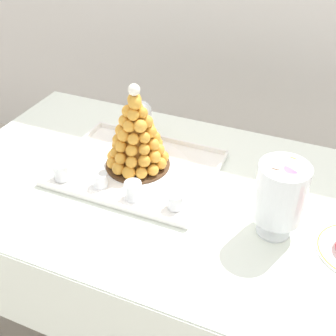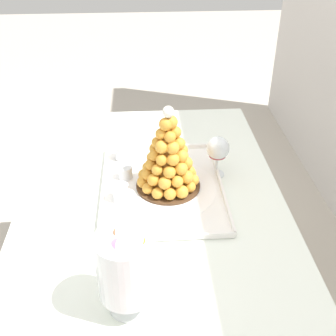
{
  "view_description": "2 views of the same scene",
  "coord_description": "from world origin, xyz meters",
  "px_view_note": "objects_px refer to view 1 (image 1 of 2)",
  "views": [
    {
      "loc": [
        0.42,
        -1.01,
        1.65
      ],
      "look_at": [
        0.02,
        -0.06,
        0.9
      ],
      "focal_mm": 45.25,
      "sensor_mm": 36.0,
      "label": 1
    },
    {
      "loc": [
        1.07,
        -0.02,
        1.66
      ],
      "look_at": [
        -0.09,
        0.05,
        0.9
      ],
      "focal_mm": 45.63,
      "sensor_mm": 36.0,
      "label": 2
    }
  ],
  "objects_px": {
    "serving_tray": "(137,169)",
    "dessert_cup_centre": "(133,191)",
    "dessert_cup_left": "(62,171)",
    "wine_glass": "(141,113)",
    "croquembouche": "(137,136)",
    "dessert_cup_mid_left": "(100,180)",
    "macaron_goblet": "(281,193)",
    "dessert_cup_mid_right": "(175,201)"
  },
  "relations": [
    {
      "from": "serving_tray",
      "to": "dessert_cup_centre",
      "type": "xyz_separation_m",
      "value": [
        0.06,
        -0.14,
        0.03
      ]
    },
    {
      "from": "dessert_cup_left",
      "to": "wine_glass",
      "type": "distance_m",
      "value": 0.37
    },
    {
      "from": "croquembouche",
      "to": "dessert_cup_mid_left",
      "type": "xyz_separation_m",
      "value": [
        -0.06,
        -0.15,
        -0.1
      ]
    },
    {
      "from": "dessert_cup_left",
      "to": "dessert_cup_mid_left",
      "type": "xyz_separation_m",
      "value": [
        0.14,
        0.01,
        -0.01
      ]
    },
    {
      "from": "wine_glass",
      "to": "dessert_cup_centre",
      "type": "bearing_deg",
      "value": -68.17
    },
    {
      "from": "croquembouche",
      "to": "macaron_goblet",
      "type": "relative_size",
      "value": 1.23
    },
    {
      "from": "serving_tray",
      "to": "dessert_cup_centre",
      "type": "distance_m",
      "value": 0.16
    },
    {
      "from": "dessert_cup_left",
      "to": "dessert_cup_mid_left",
      "type": "distance_m",
      "value": 0.14
    },
    {
      "from": "serving_tray",
      "to": "dessert_cup_centre",
      "type": "relative_size",
      "value": 9.15
    },
    {
      "from": "wine_glass",
      "to": "croquembouche",
      "type": "bearing_deg",
      "value": -68.11
    },
    {
      "from": "dessert_cup_mid_left",
      "to": "macaron_goblet",
      "type": "height_order",
      "value": "macaron_goblet"
    },
    {
      "from": "serving_tray",
      "to": "dessert_cup_mid_right",
      "type": "bearing_deg",
      "value": -33.83
    },
    {
      "from": "dessert_cup_mid_right",
      "to": "wine_glass",
      "type": "height_order",
      "value": "wine_glass"
    },
    {
      "from": "dessert_cup_left",
      "to": "macaron_goblet",
      "type": "height_order",
      "value": "macaron_goblet"
    },
    {
      "from": "dessert_cup_mid_right",
      "to": "macaron_goblet",
      "type": "distance_m",
      "value": 0.32
    },
    {
      "from": "dessert_cup_left",
      "to": "dessert_cup_centre",
      "type": "relative_size",
      "value": 1.05
    },
    {
      "from": "dessert_cup_mid_left",
      "to": "serving_tray",
      "type": "bearing_deg",
      "value": 61.94
    },
    {
      "from": "dessert_cup_mid_left",
      "to": "dessert_cup_centre",
      "type": "distance_m",
      "value": 0.13
    },
    {
      "from": "dessert_cup_mid_left",
      "to": "wine_glass",
      "type": "height_order",
      "value": "wine_glass"
    },
    {
      "from": "croquembouche",
      "to": "dessert_cup_mid_left",
      "type": "relative_size",
      "value": 6.06
    },
    {
      "from": "dessert_cup_mid_left",
      "to": "dessert_cup_mid_right",
      "type": "height_order",
      "value": "dessert_cup_mid_right"
    },
    {
      "from": "dessert_cup_left",
      "to": "macaron_goblet",
      "type": "distance_m",
      "value": 0.71
    },
    {
      "from": "serving_tray",
      "to": "macaron_goblet",
      "type": "distance_m",
      "value": 0.53
    },
    {
      "from": "wine_glass",
      "to": "dessert_cup_left",
      "type": "bearing_deg",
      "value": -110.25
    },
    {
      "from": "dessert_cup_mid_right",
      "to": "macaron_goblet",
      "type": "height_order",
      "value": "macaron_goblet"
    },
    {
      "from": "dessert_cup_mid_left",
      "to": "macaron_goblet",
      "type": "bearing_deg",
      "value": 1.72
    },
    {
      "from": "dessert_cup_mid_left",
      "to": "wine_glass",
      "type": "distance_m",
      "value": 0.34
    },
    {
      "from": "serving_tray",
      "to": "wine_glass",
      "type": "distance_m",
      "value": 0.24
    },
    {
      "from": "macaron_goblet",
      "to": "serving_tray",
      "type": "bearing_deg",
      "value": 167.28
    },
    {
      "from": "dessert_cup_centre",
      "to": "dessert_cup_mid_right",
      "type": "height_order",
      "value": "dessert_cup_centre"
    },
    {
      "from": "croquembouche",
      "to": "dessert_cup_mid_right",
      "type": "height_order",
      "value": "croquembouche"
    },
    {
      "from": "dessert_cup_centre",
      "to": "wine_glass",
      "type": "distance_m",
      "value": 0.38
    },
    {
      "from": "dessert_cup_mid_left",
      "to": "dessert_cup_mid_right",
      "type": "relative_size",
      "value": 1.0
    },
    {
      "from": "serving_tray",
      "to": "wine_glass",
      "type": "height_order",
      "value": "wine_glass"
    },
    {
      "from": "serving_tray",
      "to": "wine_glass",
      "type": "bearing_deg",
      "value": 111.26
    },
    {
      "from": "dessert_cup_mid_left",
      "to": "dessert_cup_mid_right",
      "type": "bearing_deg",
      "value": -0.79
    },
    {
      "from": "dessert_cup_mid_right",
      "to": "wine_glass",
      "type": "bearing_deg",
      "value": 129.52
    },
    {
      "from": "dessert_cup_left",
      "to": "dessert_cup_mid_right",
      "type": "relative_size",
      "value": 1.21
    },
    {
      "from": "macaron_goblet",
      "to": "wine_glass",
      "type": "distance_m",
      "value": 0.65
    },
    {
      "from": "macaron_goblet",
      "to": "dessert_cup_centre",
      "type": "bearing_deg",
      "value": -175.96
    },
    {
      "from": "croquembouche",
      "to": "serving_tray",
      "type": "bearing_deg",
      "value": -74.19
    },
    {
      "from": "dessert_cup_left",
      "to": "wine_glass",
      "type": "relative_size",
      "value": 0.4
    }
  ]
}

